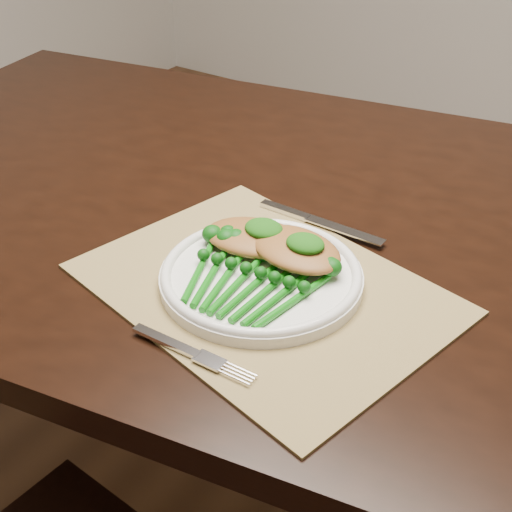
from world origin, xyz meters
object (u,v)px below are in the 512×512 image
Objects in this scene: chicken_fillet_left at (253,237)px; broccolini_bundle at (245,285)px; dinner_plate at (261,275)px; dining_table at (286,396)px; placemat at (264,288)px.

chicken_fillet_left is 0.71× the size of broccolini_bundle.
broccolini_bundle reaches higher than dinner_plate.
chicken_fillet_left is (-0.04, 0.05, 0.02)m from dinner_plate.
broccolini_bundle is (0.07, -0.22, 0.40)m from dining_table.
dinner_plate is at bearing -59.73° from chicken_fillet_left.
dining_table is 9.65× the size of broccolini_bundle.
dinner_plate is (0.07, -0.18, 0.39)m from dining_table.
placemat is at bearing 72.89° from broccolini_bundle.
placemat is (0.08, -0.19, 0.37)m from dining_table.
placemat reaches higher than dining_table.
dining_table is 0.43m from dinner_plate.
dining_table is at bearing 87.67° from chicken_fillet_left.
chicken_fillet_left reaches higher than placemat.
dining_table is 6.99× the size of dinner_plate.
broccolini_bundle is (0.00, -0.04, 0.01)m from dinner_plate.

